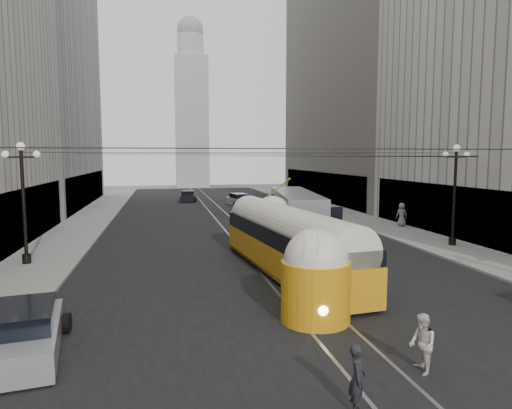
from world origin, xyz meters
name	(u,v)px	position (x,y,z in m)	size (l,w,h in m)	color
road	(226,221)	(0.00, 32.50, 0.00)	(20.00, 85.00, 0.02)	black
sidewalk_left	(91,219)	(-12.00, 36.00, 0.07)	(4.00, 72.00, 0.15)	gray
sidewalk_right	(338,212)	(12.00, 36.00, 0.07)	(4.00, 72.00, 0.15)	gray
rail_left	(218,221)	(-0.75, 32.50, 0.00)	(0.12, 85.00, 0.04)	gray
rail_right	(234,221)	(0.75, 32.50, 0.00)	(0.12, 85.00, 0.04)	gray
building_left_far	(27,79)	(-19.99, 48.00, 14.31)	(12.60, 28.60, 28.60)	#999999
building_right_far	(364,73)	(20.00, 48.00, 16.31)	(12.60, 32.60, 32.60)	#514C47
distant_tower	(191,107)	(0.00, 80.00, 14.97)	(6.00, 6.00, 31.36)	#B2AFA8
lamppost_left_mid	(23,196)	(-12.60, 18.00, 3.74)	(1.86, 0.44, 6.37)	black
lamppost_right_mid	(455,189)	(12.60, 18.00, 3.74)	(1.86, 0.44, 6.37)	black
catenary	(228,155)	(0.12, 31.49, 5.88)	(25.00, 72.00, 0.23)	black
streetcar	(288,241)	(0.50, 13.64, 1.65)	(3.97, 15.37, 3.37)	orange
city_bus	(295,211)	(4.24, 25.01, 1.72)	(4.30, 12.62, 3.13)	gray
sedan_silver	(23,334)	(-9.50, 6.25, 0.67)	(2.62, 4.91, 1.47)	#A3A2A7
sedan_white_far	(239,200)	(3.29, 45.10, 0.65)	(2.65, 4.78, 1.43)	#BBBBBB
sedan_dark_far	(188,196)	(-2.32, 51.49, 0.63)	(2.37, 4.57, 1.38)	black
pedestrian_crossing_a	(357,378)	(-1.19, 1.60, 0.79)	(0.58, 0.38, 1.58)	black
pedestrian_crossing_b	(422,344)	(1.28, 2.98, 0.81)	(0.79, 0.61, 1.62)	beige
pedestrian_sidewalk_right	(402,215)	(13.41, 25.84, 1.10)	(0.92, 0.57, 1.89)	gray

